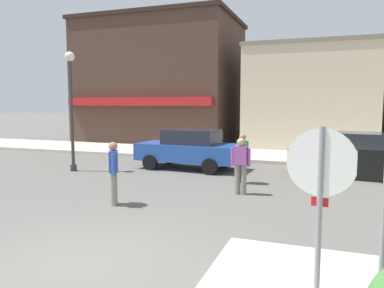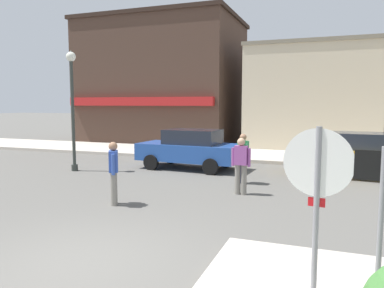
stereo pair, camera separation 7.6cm
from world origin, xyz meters
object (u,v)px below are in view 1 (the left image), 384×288
object	(u,v)px
lamp_post	(71,93)
parked_car_second	(350,154)
pedestrian_crossing_far	(241,164)
one_way_sign	(384,215)
pedestrian_kerb_side	(114,171)
parked_car_nearest	(189,148)
stop_sign	(320,192)
pedestrian_crossing_near	(242,157)

from	to	relation	value
lamp_post	parked_car_second	bearing A→B (deg)	13.93
pedestrian_crossing_far	one_way_sign	bearing A→B (deg)	-63.21
lamp_post	pedestrian_kerb_side	distance (m)	5.86
parked_car_nearest	one_way_sign	bearing A→B (deg)	-58.03
stop_sign	one_way_sign	size ratio (longest dim) A/B	1.10
pedestrian_crossing_near	stop_sign	bearing A→B (deg)	-70.79
stop_sign	one_way_sign	distance (m)	0.72
one_way_sign	parked_car_second	bearing A→B (deg)	88.98
lamp_post	pedestrian_crossing_far	xyz separation A→B (m)	(6.83, -1.49, -2.09)
pedestrian_crossing_far	pedestrian_kerb_side	bearing A→B (deg)	-141.85
parked_car_nearest	parked_car_second	size ratio (longest dim) A/B	0.99
pedestrian_crossing_near	pedestrian_crossing_far	distance (m)	1.48
one_way_sign	lamp_post	xyz separation A→B (m)	(-9.72, 7.21, 1.63)
parked_car_nearest	pedestrian_kerb_side	xyz separation A→B (m)	(0.04, -5.61, 0.06)
one_way_sign	parked_car_second	size ratio (longest dim) A/B	0.51
parked_car_nearest	pedestrian_kerb_side	bearing A→B (deg)	-89.59
one_way_sign	pedestrian_kerb_side	distance (m)	6.70
one_way_sign	parked_car_second	xyz separation A→B (m)	(0.17, 9.66, -0.52)
stop_sign	pedestrian_kerb_side	bearing A→B (deg)	145.31
one_way_sign	stop_sign	bearing A→B (deg)	172.74
parked_car_second	pedestrian_crossing_far	size ratio (longest dim) A/B	2.56
pedestrian_crossing_far	pedestrian_kerb_side	size ratio (longest dim) A/B	1.00
parked_car_second	pedestrian_crossing_far	xyz separation A→B (m)	(-3.06, -3.94, 0.06)
pedestrian_kerb_side	parked_car_nearest	bearing A→B (deg)	90.41
parked_car_second	pedestrian_crossing_near	xyz separation A→B (m)	(-3.33, -2.48, 0.06)
lamp_post	pedestrian_crossing_near	size ratio (longest dim) A/B	2.82
lamp_post	parked_car_second	size ratio (longest dim) A/B	1.10
lamp_post	parked_car_nearest	xyz separation A→B (m)	(4.01, 1.94, -2.15)
one_way_sign	pedestrian_kerb_side	size ratio (longest dim) A/B	1.30
pedestrian_crossing_near	pedestrian_crossing_far	bearing A→B (deg)	-79.55
stop_sign	pedestrian_kerb_side	xyz separation A→B (m)	(-4.98, 3.45, -0.65)
pedestrian_crossing_near	lamp_post	bearing A→B (deg)	179.74
lamp_post	pedestrian_kerb_side	xyz separation A→B (m)	(4.05, -3.67, -2.09)
one_way_sign	parked_car_nearest	xyz separation A→B (m)	(-5.71, 9.15, -0.52)
pedestrian_crossing_far	pedestrian_kerb_side	distance (m)	3.54
stop_sign	parked_car_nearest	xyz separation A→B (m)	(-5.02, 9.06, -0.71)
stop_sign	one_way_sign	bearing A→B (deg)	-7.26
stop_sign	lamp_post	size ratio (longest dim) A/B	0.51
parked_car_second	pedestrian_crossing_far	world-z (taller)	pedestrian_crossing_far
parked_car_nearest	pedestrian_crossing_far	bearing A→B (deg)	-50.53
one_way_sign	pedestrian_kerb_side	bearing A→B (deg)	148.05
lamp_post	stop_sign	bearing A→B (deg)	-38.24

